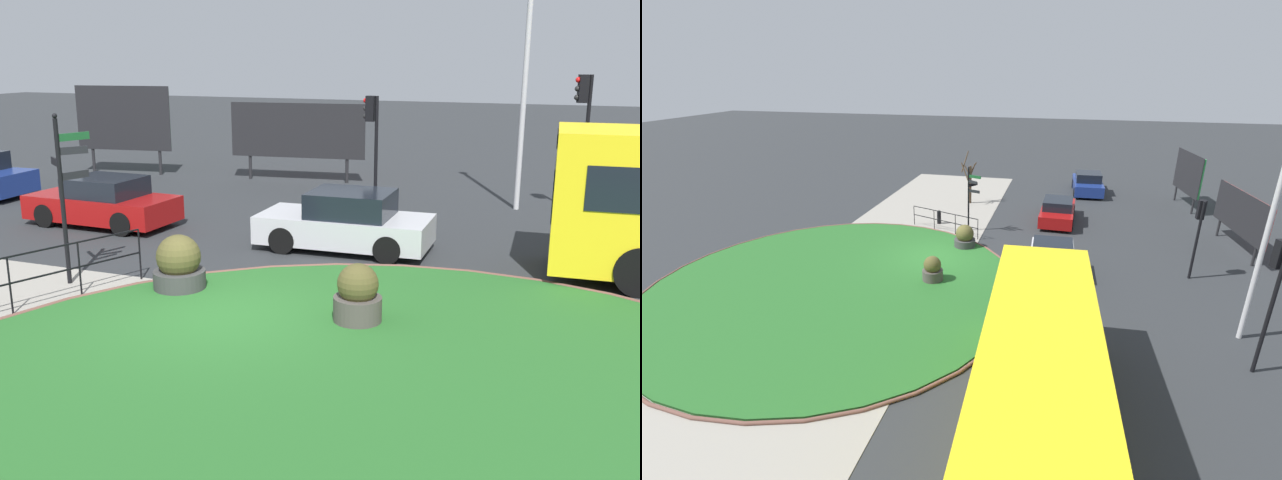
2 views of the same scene
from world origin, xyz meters
TOP-DOWN VIEW (x-y plane):
  - ground at (0.00, 0.00)m, footprint 120.00×120.00m
  - sidewalk_paving at (0.00, -2.25)m, footprint 32.00×7.51m
  - grass_island at (3.63, -3.13)m, footprint 14.57×14.57m
  - grass_kerb_ring at (3.63, -3.13)m, footprint 14.88×14.88m
  - signpost_directional at (-3.93, 0.75)m, footprint 0.84×0.74m
  - railing_grass_edge at (-3.44, -0.53)m, footprint 1.47×3.93m
  - car_far_lane at (-6.56, 5.25)m, footprint 4.19×1.95m
  - car_trailing at (0.49, 5.25)m, footprint 4.18×2.01m
  - traffic_light_near at (-0.62, 10.90)m, footprint 0.49×0.27m
  - traffic_light_far at (5.53, 11.24)m, footprint 0.48×0.32m
  - lamppost_tall at (3.84, 11.48)m, footprint 0.32×0.32m
  - billboard_left at (-4.31, 13.69)m, footprint 5.04×0.73m
  - billboard_right at (-11.28, 12.86)m, footprint 3.89×0.69m
  - planter_near_signpost at (2.32, 0.55)m, footprint 0.85×0.85m
  - planter_kerbside at (-1.53, 1.01)m, footprint 1.03×1.03m

SIDE VIEW (x-z plane):
  - ground at x=0.00m, z-range 0.00..0.00m
  - sidewalk_paving at x=0.00m, z-range 0.00..0.02m
  - grass_island at x=3.63m, z-range 0.00..0.10m
  - grass_kerb_ring at x=3.63m, z-range 0.00..0.11m
  - planter_near_signpost at x=2.32m, z-range -0.05..1.07m
  - planter_kerbside at x=-1.53m, z-range -0.06..1.11m
  - car_far_lane at x=-6.56m, z-range -0.05..1.30m
  - car_trailing at x=0.49m, z-range -0.06..1.38m
  - railing_grass_edge at x=-3.44m, z-range 0.16..1.27m
  - billboard_left at x=-4.31m, z-range 0.40..3.27m
  - signpost_directional at x=-3.93m, z-range 0.28..3.76m
  - billboard_right at x=-11.28m, z-range 0.42..3.82m
  - traffic_light_near at x=-0.62m, z-range 0.79..4.12m
  - traffic_light_far at x=5.53m, z-range 0.93..4.96m
  - lamppost_tall at x=3.84m, z-range 0.29..9.01m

